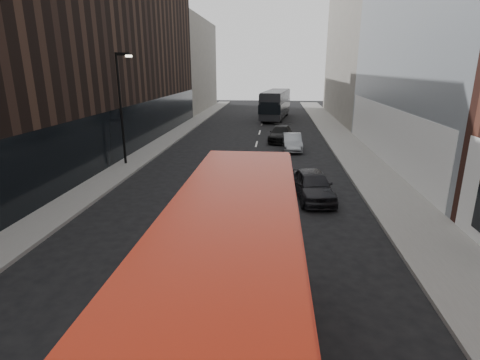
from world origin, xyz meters
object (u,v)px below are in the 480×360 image
(street_lamp, at_px, (121,102))
(car_a, at_px, (312,185))
(red_bus, at_px, (229,317))
(grey_bus, at_px, (276,104))
(car_c, at_px, (281,134))
(car_b, at_px, (292,142))

(street_lamp, distance_m, car_a, 13.38)
(street_lamp, xyz_separation_m, red_bus, (9.10, -18.03, -1.93))
(car_a, bearing_deg, grey_bus, 85.89)
(car_c, bearing_deg, street_lamp, -131.21)
(street_lamp, relative_size, red_bus, 0.70)
(red_bus, relative_size, grey_bus, 0.91)
(red_bus, distance_m, grey_bus, 42.49)
(car_a, distance_m, car_b, 11.43)
(street_lamp, height_order, red_bus, street_lamp)
(grey_bus, bearing_deg, car_a, -78.83)
(car_a, bearing_deg, car_b, 84.99)
(car_a, relative_size, car_c, 0.91)
(street_lamp, distance_m, grey_bus, 26.42)
(grey_bus, bearing_deg, car_b, -78.27)
(street_lamp, xyz_separation_m, grey_bus, (9.74, 24.45, -2.31))
(street_lamp, distance_m, red_bus, 20.29)
(grey_bus, height_order, car_a, grey_bus)
(red_bus, relative_size, car_a, 2.39)
(grey_bus, bearing_deg, street_lamp, -104.28)
(car_a, bearing_deg, car_c, 87.57)
(red_bus, xyz_separation_m, grey_bus, (0.64, 42.48, -0.38))
(street_lamp, bearing_deg, car_c, 42.88)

